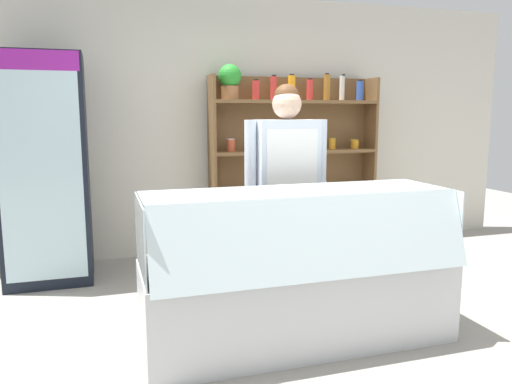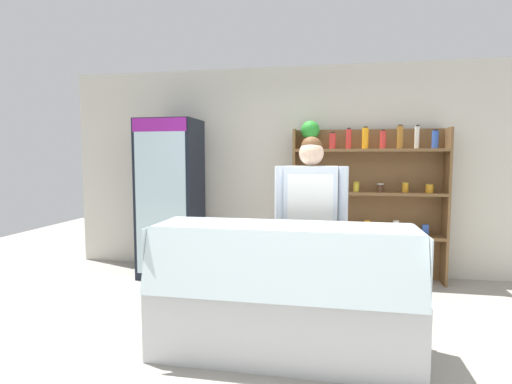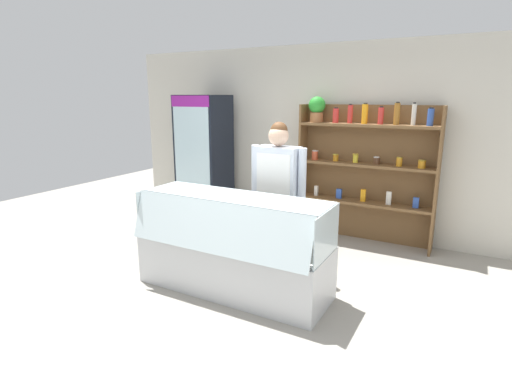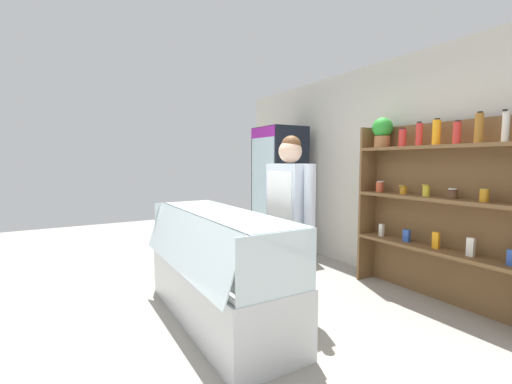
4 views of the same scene
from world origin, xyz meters
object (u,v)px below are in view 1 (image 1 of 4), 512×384
shop_clerk (286,175)px  shelving_unit (288,150)px  drinks_fridge (45,170)px  deli_display_case (298,296)px

shop_clerk → shelving_unit: bearing=68.5°
drinks_fridge → shop_clerk: (1.83, -1.12, 0.02)m
drinks_fridge → shelving_unit: (2.40, 0.32, 0.10)m
deli_display_case → shop_clerk: 1.00m
drinks_fridge → shelving_unit: bearing=7.6°
shelving_unit → shop_clerk: shelving_unit is taller
shelving_unit → deli_display_case: shelving_unit is taller
shelving_unit → shop_clerk: (-0.57, -1.44, -0.08)m
shop_clerk → deli_display_case: bearing=-104.4°
drinks_fridge → deli_display_case: size_ratio=1.00×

